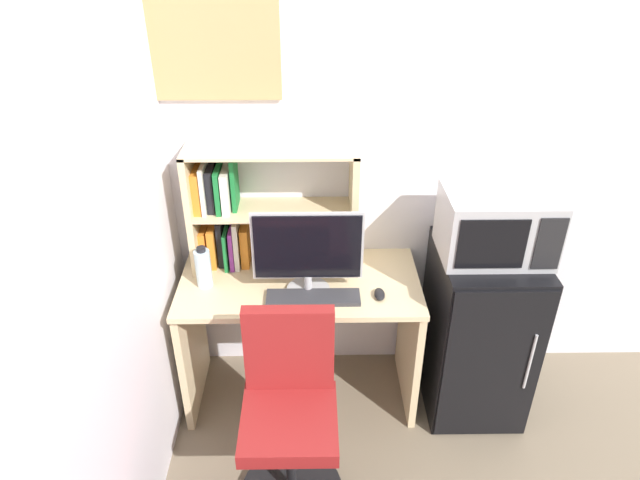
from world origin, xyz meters
name	(u,v)px	position (x,y,z in m)	size (l,w,h in m)	color
wall_back	(574,152)	(0.40, 0.02, 1.30)	(6.40, 0.04, 2.60)	silver
wall_left	(12,409)	(-1.62, -1.60, 1.30)	(0.04, 4.40, 2.60)	silver
desk	(300,318)	(-0.96, -0.29, 0.52)	(1.18, 0.59, 0.76)	beige
hutch_bookshelf	(247,208)	(-1.21, -0.12, 1.07)	(0.81, 0.26, 0.63)	beige
monitor	(308,251)	(-0.92, -0.38, 0.98)	(0.51, 0.21, 0.42)	#B7B7BC
keyboard	(313,298)	(-0.89, -0.45, 0.77)	(0.44, 0.12, 0.02)	#333338
computer_mouse	(380,294)	(-0.58, -0.43, 0.77)	(0.05, 0.09, 0.03)	black
water_bottle	(203,268)	(-1.42, -0.32, 0.86)	(0.08, 0.08, 0.22)	silver
mini_fridge	(477,331)	(-0.05, -0.34, 0.47)	(0.48, 0.57, 0.93)	black
microwave	(497,225)	(-0.05, -0.33, 1.09)	(0.50, 0.35, 0.32)	#ADADB2
desk_chair	(290,421)	(-1.00, -0.88, 0.42)	(0.46, 0.46, 0.94)	black
wall_corkboard	(212,45)	(-1.33, -0.01, 1.82)	(0.60, 0.02, 0.48)	tan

